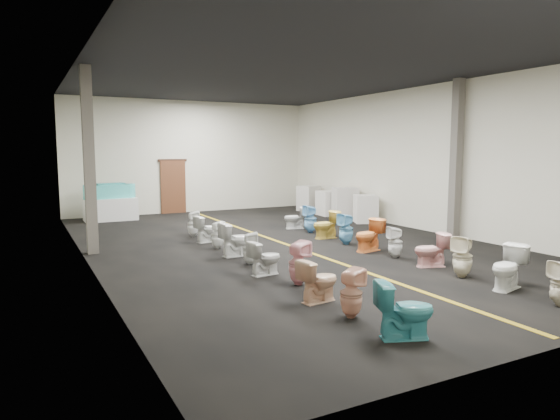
{
  "coord_description": "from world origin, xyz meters",
  "views": [
    {
      "loc": [
        -6.25,
        -11.76,
        2.5
      ],
      "look_at": [
        0.42,
        1.0,
        0.78
      ],
      "focal_mm": 32.0,
      "sensor_mm": 36.0,
      "label": 1
    }
  ],
  "objects_px": {
    "toilet_right_3": "(431,250)",
    "toilet_right_5": "(369,235)",
    "appliance_crate_c": "(330,203)",
    "toilet_left_6": "(236,239)",
    "toilet_left_8": "(208,229)",
    "toilet_left_9": "(193,224)",
    "bathtub": "(110,191)",
    "toilet_left_2": "(319,280)",
    "toilet_left_1": "(351,293)",
    "appliance_crate_d": "(309,198)",
    "toilet_left_7": "(217,235)",
    "appliance_crate_a": "(366,209)",
    "toilet_left_0": "(405,310)",
    "toilet_right_8": "(310,219)",
    "display_table": "(111,209)",
    "toilet_right_4": "(395,242)",
    "toilet_right_2": "(462,256)",
    "toilet_left_4": "(265,258)",
    "toilet_right_6": "(346,229)",
    "toilet_right_1": "(508,267)",
    "toilet_right_9": "(295,218)",
    "toilet_left_3": "(299,263)",
    "appliance_crate_b": "(345,203)",
    "toilet_left_5": "(250,248)"
  },
  "relations": [
    {
      "from": "toilet_right_6",
      "to": "toilet_right_9",
      "type": "distance_m",
      "value": 3.02
    },
    {
      "from": "toilet_left_2",
      "to": "toilet_left_3",
      "type": "height_order",
      "value": "toilet_left_3"
    },
    {
      "from": "appliance_crate_a",
      "to": "toilet_left_7",
      "type": "height_order",
      "value": "appliance_crate_a"
    },
    {
      "from": "toilet_right_3",
      "to": "toilet_right_5",
      "type": "xyz_separation_m",
      "value": [
        -0.15,
        1.98,
        0.03
      ]
    },
    {
      "from": "toilet_left_1",
      "to": "toilet_right_3",
      "type": "height_order",
      "value": "toilet_left_1"
    },
    {
      "from": "appliance_crate_a",
      "to": "toilet_right_8",
      "type": "distance_m",
      "value": 3.0
    },
    {
      "from": "toilet_right_4",
      "to": "toilet_right_6",
      "type": "bearing_deg",
      "value": -163.27
    },
    {
      "from": "appliance_crate_a",
      "to": "toilet_left_0",
      "type": "relative_size",
      "value": 1.23
    },
    {
      "from": "bathtub",
      "to": "appliance_crate_a",
      "type": "xyz_separation_m",
      "value": [
        7.8,
        -4.73,
        -0.59
      ]
    },
    {
      "from": "appliance_crate_c",
      "to": "toilet_right_9",
      "type": "height_order",
      "value": "appliance_crate_c"
    },
    {
      "from": "toilet_left_8",
      "to": "toilet_left_9",
      "type": "height_order",
      "value": "toilet_left_9"
    },
    {
      "from": "toilet_right_3",
      "to": "toilet_right_8",
      "type": "xyz_separation_m",
      "value": [
        0.02,
        5.08,
        0.06
      ]
    },
    {
      "from": "display_table",
      "to": "toilet_right_6",
      "type": "bearing_deg",
      "value": -58.28
    },
    {
      "from": "toilet_left_0",
      "to": "toilet_right_9",
      "type": "height_order",
      "value": "toilet_left_0"
    },
    {
      "from": "display_table",
      "to": "appliance_crate_a",
      "type": "height_order",
      "value": "appliance_crate_a"
    },
    {
      "from": "appliance_crate_b",
      "to": "appliance_crate_d",
      "type": "height_order",
      "value": "appliance_crate_b"
    },
    {
      "from": "appliance_crate_d",
      "to": "toilet_right_5",
      "type": "xyz_separation_m",
      "value": [
        -3.01,
        -7.97,
        -0.12
      ]
    },
    {
      "from": "display_table",
      "to": "toilet_left_4",
      "type": "relative_size",
      "value": 2.59
    },
    {
      "from": "toilet_left_2",
      "to": "toilet_right_5",
      "type": "bearing_deg",
      "value": -57.1
    },
    {
      "from": "toilet_right_1",
      "to": "toilet_right_5",
      "type": "relative_size",
      "value": 1.0
    },
    {
      "from": "appliance_crate_a",
      "to": "toilet_right_2",
      "type": "bearing_deg",
      "value": -112.93
    },
    {
      "from": "appliance_crate_a",
      "to": "toilet_left_4",
      "type": "xyz_separation_m",
      "value": [
        -6.34,
        -5.03,
        -0.13
      ]
    },
    {
      "from": "appliance_crate_d",
      "to": "toilet_left_7",
      "type": "bearing_deg",
      "value": -136.65
    },
    {
      "from": "toilet_left_1",
      "to": "toilet_left_2",
      "type": "relative_size",
      "value": 1.04
    },
    {
      "from": "toilet_right_8",
      "to": "toilet_left_9",
      "type": "bearing_deg",
      "value": -101.97
    },
    {
      "from": "appliance_crate_a",
      "to": "appliance_crate_d",
      "type": "bearing_deg",
      "value": 90.0
    },
    {
      "from": "display_table",
      "to": "toilet_left_5",
      "type": "xyz_separation_m",
      "value": [
        1.58,
        -8.75,
        -0.04
      ]
    },
    {
      "from": "appliance_crate_c",
      "to": "toilet_right_3",
      "type": "distance_m",
      "value": 8.82
    },
    {
      "from": "toilet_left_3",
      "to": "toilet_right_1",
      "type": "height_order",
      "value": "toilet_left_3"
    },
    {
      "from": "toilet_left_1",
      "to": "toilet_right_4",
      "type": "bearing_deg",
      "value": -64.59
    },
    {
      "from": "toilet_right_6",
      "to": "toilet_left_2",
      "type": "bearing_deg",
      "value": -45.36
    },
    {
      "from": "toilet_right_2",
      "to": "toilet_left_1",
      "type": "bearing_deg",
      "value": -94.46
    },
    {
      "from": "appliance_crate_c",
      "to": "toilet_left_6",
      "type": "relative_size",
      "value": 1.17
    },
    {
      "from": "appliance_crate_b",
      "to": "toilet_right_5",
      "type": "relative_size",
      "value": 1.41
    },
    {
      "from": "toilet_left_8",
      "to": "toilet_right_5",
      "type": "relative_size",
      "value": 0.9
    },
    {
      "from": "bathtub",
      "to": "toilet_left_2",
      "type": "bearing_deg",
      "value": -93.75
    },
    {
      "from": "toilet_right_2",
      "to": "toilet_right_8",
      "type": "distance_m",
      "value": 6.04
    },
    {
      "from": "display_table",
      "to": "toilet_right_4",
      "type": "height_order",
      "value": "display_table"
    },
    {
      "from": "appliance_crate_a",
      "to": "toilet_right_1",
      "type": "distance_m",
      "value": 8.54
    },
    {
      "from": "appliance_crate_a",
      "to": "toilet_left_7",
      "type": "xyz_separation_m",
      "value": [
        -6.23,
        -2.01,
        -0.13
      ]
    },
    {
      "from": "bathtub",
      "to": "toilet_right_3",
      "type": "relative_size",
      "value": 2.49
    },
    {
      "from": "toilet_left_1",
      "to": "toilet_left_4",
      "type": "bearing_deg",
      "value": -15.78
    },
    {
      "from": "display_table",
      "to": "toilet_left_9",
      "type": "distance_m",
      "value": 4.94
    },
    {
      "from": "toilet_left_0",
      "to": "toilet_left_5",
      "type": "distance_m",
      "value": 4.99
    },
    {
      "from": "toilet_left_7",
      "to": "toilet_right_5",
      "type": "bearing_deg",
      "value": -132.12
    },
    {
      "from": "bathtub",
      "to": "toilet_right_2",
      "type": "bearing_deg",
      "value": -78.45
    },
    {
      "from": "bathtub",
      "to": "toilet_left_0",
      "type": "relative_size",
      "value": 2.35
    },
    {
      "from": "toilet_right_1",
      "to": "toilet_left_1",
      "type": "bearing_deg",
      "value": -104.94
    },
    {
      "from": "toilet_left_2",
      "to": "bathtub",
      "type": "bearing_deg",
      "value": -1.87
    },
    {
      "from": "toilet_left_0",
      "to": "toilet_right_8",
      "type": "relative_size",
      "value": 0.92
    }
  ]
}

